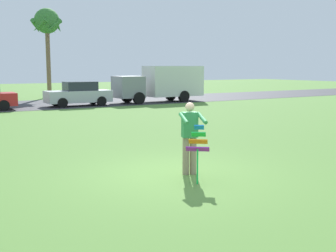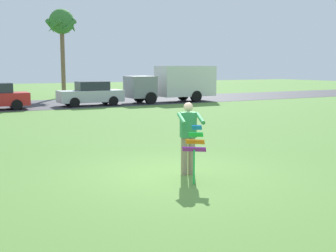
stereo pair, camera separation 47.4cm
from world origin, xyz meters
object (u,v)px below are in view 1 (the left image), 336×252
Objects in this scene: person_kite_flyer at (190,135)px; kite_held at (198,144)px; palm_tree_centre_far at (47,24)px; parked_truck_grey_van at (164,83)px; parked_car_silver at (79,94)px.

person_kite_flyer is 0.72m from kite_held.
kite_held is 29.85m from palm_tree_centre_far.
parked_truck_grey_van is 0.90× the size of palm_tree_centre_far.
person_kite_flyer is at bearing -118.66° from parked_truck_grey_van.
kite_held is at bearing -109.14° from person_kite_flyer.
person_kite_flyer is 0.23× the size of palm_tree_centre_far.
parked_truck_grey_van is (10.52, 19.49, 0.55)m from kite_held.
parked_car_silver is at bearing 78.53° from person_kite_flyer.
parked_truck_grey_van reaches higher than kite_held.
person_kite_flyer is 21.45m from parked_truck_grey_van.
person_kite_flyer is 19.20m from parked_car_silver.
palm_tree_centre_far is (4.77, 29.00, 5.23)m from kite_held.
kite_held is 0.17× the size of palm_tree_centre_far.
kite_held is 0.30× the size of parked_car_silver.
palm_tree_centre_far reaches higher than parked_car_silver.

